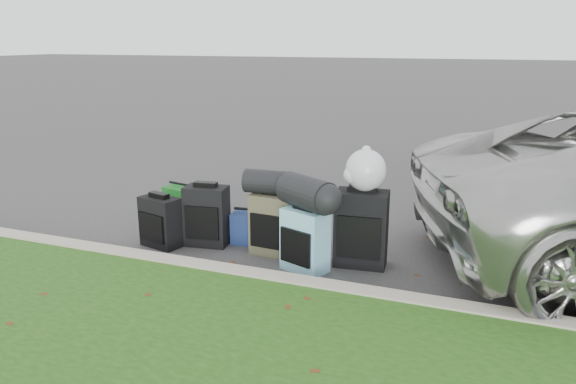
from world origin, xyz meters
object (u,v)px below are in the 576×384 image
(suitcase_large_black_left, at_px, (207,216))
(suitcase_teal, at_px, (305,240))
(tote_navy, at_px, (248,228))
(suitcase_small_black, at_px, (161,222))
(suitcase_large_black_right, at_px, (361,229))
(suitcase_olive, at_px, (274,224))
(tote_green, at_px, (180,201))

(suitcase_large_black_left, relative_size, suitcase_teal, 1.06)
(tote_navy, bearing_deg, suitcase_small_black, -161.07)
(suitcase_large_black_left, bearing_deg, tote_navy, 19.33)
(suitcase_small_black, bearing_deg, suitcase_large_black_right, 21.00)
(suitcase_olive, height_order, suitcase_teal, suitcase_olive)
(suitcase_small_black, height_order, suitcase_large_black_right, suitcase_large_black_right)
(suitcase_large_black_right, relative_size, tote_navy, 2.18)
(suitcase_small_black, xyz_separation_m, tote_green, (-0.38, 0.97, -0.08))
(suitcase_large_black_left, height_order, suitcase_teal, suitcase_large_black_left)
(tote_green, distance_m, tote_navy, 1.31)
(suitcase_large_black_left, xyz_separation_m, suitcase_olive, (0.76, 0.02, -0.01))
(suitcase_small_black, xyz_separation_m, suitcase_olive, (1.19, 0.24, 0.05))
(suitcase_large_black_right, height_order, tote_green, suitcase_large_black_right)
(suitcase_large_black_right, xyz_separation_m, tote_navy, (-1.27, 0.15, -0.20))
(suitcase_large_black_left, relative_size, tote_navy, 1.88)
(suitcase_small_black, bearing_deg, suitcase_large_black_left, 40.39)
(tote_navy, bearing_deg, suitcase_olive, -32.36)
(suitcase_olive, distance_m, suitcase_large_black_right, 0.89)
(suitcase_olive, distance_m, tote_green, 1.74)
(suitcase_large_black_left, height_order, suitcase_olive, suitcase_large_black_left)
(suitcase_large_black_left, distance_m, tote_green, 1.11)
(suitcase_large_black_right, bearing_deg, suitcase_small_black, -178.93)
(tote_navy, bearing_deg, suitcase_large_black_left, -160.51)
(suitcase_large_black_left, bearing_deg, tote_green, 128.78)
(suitcase_small_black, height_order, suitcase_teal, suitcase_teal)
(suitcase_large_black_left, height_order, tote_green, suitcase_large_black_left)
(suitcase_olive, bearing_deg, tote_navy, 159.77)
(tote_green, bearing_deg, suitcase_small_black, -56.16)
(suitcase_teal, bearing_deg, tote_navy, 169.87)
(suitcase_small_black, distance_m, suitcase_teal, 1.63)
(suitcase_teal, relative_size, suitcase_large_black_right, 0.81)
(suitcase_small_black, xyz_separation_m, suitcase_large_black_left, (0.43, 0.21, 0.05))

